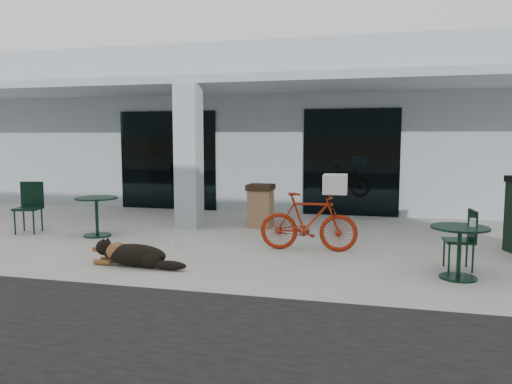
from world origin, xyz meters
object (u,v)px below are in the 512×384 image
(cafe_table_near, at_px, (97,217))
(bicycle, at_px, (308,222))
(cafe_table_far, at_px, (459,253))
(trash_receptacle, at_px, (261,206))
(cafe_chair_far_b, at_px, (459,240))
(dog, at_px, (135,254))
(cafe_chair_near, at_px, (28,208))

(cafe_table_near, bearing_deg, bicycle, -3.39)
(cafe_table_far, relative_size, trash_receptacle, 0.83)
(cafe_table_near, bearing_deg, cafe_table_far, -12.63)
(cafe_table_far, xyz_separation_m, cafe_chair_far_b, (0.06, 0.51, 0.08))
(bicycle, height_order, cafe_table_near, bicycle)
(dog, distance_m, trash_receptacle, 3.96)
(dog, distance_m, cafe_chair_far_b, 4.90)
(cafe_table_near, bearing_deg, cafe_chair_far_b, -8.29)
(cafe_table_near, distance_m, trash_receptacle, 3.46)
(bicycle, bearing_deg, cafe_table_far, -120.85)
(cafe_table_near, distance_m, cafe_table_far, 6.76)
(bicycle, bearing_deg, trash_receptacle, 30.56)
(cafe_table_near, relative_size, cafe_table_far, 1.06)
(dog, distance_m, cafe_table_near, 2.73)
(dog, xyz_separation_m, cafe_table_far, (4.73, 0.50, 0.17))
(bicycle, distance_m, dog, 3.00)
(bicycle, distance_m, cafe_table_far, 2.60)
(bicycle, distance_m, cafe_table_near, 4.32)
(trash_receptacle, bearing_deg, cafe_table_far, -42.04)
(dog, xyz_separation_m, cafe_chair_far_b, (4.79, 1.01, 0.25))
(dog, bearing_deg, bicycle, 37.07)
(cafe_table_near, relative_size, cafe_chair_far_b, 0.93)
(cafe_chair_far_b, distance_m, trash_receptacle, 4.65)
(cafe_chair_far_b, bearing_deg, cafe_chair_near, -102.26)
(cafe_table_far, bearing_deg, cafe_chair_far_b, 82.97)
(dog, xyz_separation_m, cafe_table_near, (-1.87, 1.98, 0.19))
(bicycle, bearing_deg, cafe_chair_far_b, -109.68)
(cafe_table_near, bearing_deg, cafe_chair_near, -178.58)
(dog, height_order, trash_receptacle, trash_receptacle)
(dog, bearing_deg, cafe_chair_far_b, 13.64)
(bicycle, relative_size, dog, 1.42)
(bicycle, xyz_separation_m, cafe_chair_far_b, (2.36, -0.72, -0.06))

